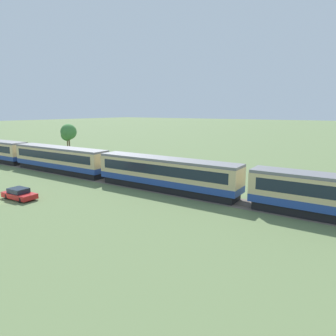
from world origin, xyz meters
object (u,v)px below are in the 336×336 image
(yard_tree_0, at_px, (67,135))
(yard_tree_1, at_px, (69,132))
(passenger_train, at_px, (167,173))
(parked_car_red, at_px, (19,194))

(yard_tree_0, height_order, yard_tree_1, yard_tree_1)
(passenger_train, xyz_separation_m, yard_tree_0, (-41.86, 17.88, 1.68))
(parked_car_red, height_order, yard_tree_0, yard_tree_0)
(passenger_train, distance_m, parked_car_red, 17.52)
(parked_car_red, bearing_deg, yard_tree_0, 132.01)
(passenger_train, xyz_separation_m, parked_car_red, (-12.26, -12.39, -1.72))
(passenger_train, relative_size, parked_car_red, 23.85)
(passenger_train, distance_m, yard_tree_0, 45.55)
(yard_tree_0, relative_size, yard_tree_1, 0.81)
(passenger_train, bearing_deg, parked_car_red, -134.69)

